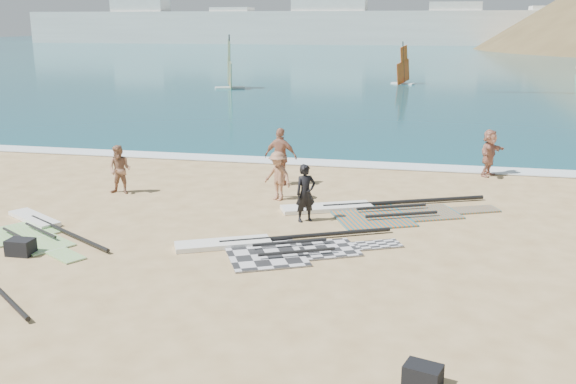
% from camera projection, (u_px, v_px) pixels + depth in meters
% --- Properties ---
extents(ground, '(300.00, 300.00, 0.00)m').
position_uv_depth(ground, '(211.00, 279.00, 14.19)').
color(ground, tan).
rests_on(ground, ground).
extents(sea, '(300.00, 240.00, 0.06)m').
position_uv_depth(sea, '(408.00, 48.00, 138.91)').
color(sea, '#0B3D50').
rests_on(sea, ground).
extents(surf_line, '(300.00, 1.20, 0.04)m').
position_uv_depth(surf_line, '(310.00, 163.00, 25.82)').
color(surf_line, white).
rests_on(surf_line, ground).
extents(far_town, '(160.00, 8.00, 12.00)m').
position_uv_depth(far_town, '(346.00, 26.00, 157.95)').
color(far_town, white).
rests_on(far_town, ground).
extents(rig_grey, '(5.72, 3.74, 0.20)m').
position_uv_depth(rig_grey, '(271.00, 247.00, 16.05)').
color(rig_grey, '#272729').
rests_on(rig_grey, ground).
extents(rig_green, '(4.46, 3.74, 0.20)m').
position_uv_depth(rig_green, '(36.00, 230.00, 17.36)').
color(rig_green, '#5AC522').
rests_on(rig_green, ground).
extents(rig_orange, '(6.56, 4.15, 0.21)m').
position_uv_depth(rig_orange, '(374.00, 210.00, 19.16)').
color(rig_orange, orange).
rests_on(rig_orange, ground).
extents(gear_bag_near, '(0.62, 0.46, 0.39)m').
position_uv_depth(gear_bag_near, '(21.00, 247.00, 15.61)').
color(gear_bag_near, black).
rests_on(gear_bag_near, ground).
extents(gear_bag_far, '(0.66, 0.54, 0.34)m').
position_uv_depth(gear_bag_far, '(423.00, 375.00, 10.00)').
color(gear_bag_far, black).
rests_on(gear_bag_far, ground).
extents(person_wetsuit, '(0.72, 0.67, 1.65)m').
position_uv_depth(person_wetsuit, '(306.00, 193.00, 18.09)').
color(person_wetsuit, black).
rests_on(person_wetsuit, ground).
extents(beachgoer_left, '(0.80, 0.63, 1.62)m').
position_uv_depth(beachgoer_left, '(120.00, 170.00, 21.05)').
color(beachgoer_left, '#9E7055').
rests_on(beachgoer_left, ground).
extents(beachgoer_mid, '(1.17, 0.99, 1.57)m').
position_uv_depth(beachgoer_mid, '(278.00, 176.00, 20.27)').
color(beachgoer_mid, '#99684C').
rests_on(beachgoer_mid, ground).
extents(beachgoer_back, '(1.24, 0.68, 2.00)m').
position_uv_depth(beachgoer_back, '(281.00, 157.00, 22.12)').
color(beachgoer_back, '#AA7057').
rests_on(beachgoer_back, ground).
extents(beachgoer_right, '(1.21, 1.66, 1.74)m').
position_uv_depth(beachgoer_right, '(489.00, 153.00, 23.45)').
color(beachgoer_right, '#B47760').
rests_on(beachgoer_right, ground).
extents(windsurfer_left, '(2.56, 2.82, 4.53)m').
position_uv_depth(windsurfer_left, '(230.00, 73.00, 53.90)').
color(windsurfer_left, white).
rests_on(windsurfer_left, ground).
extents(windsurfer_centre, '(2.17, 2.37, 3.85)m').
position_uv_depth(windsurfer_centre, '(403.00, 71.00, 57.79)').
color(windsurfer_centre, white).
rests_on(windsurfer_centre, ground).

